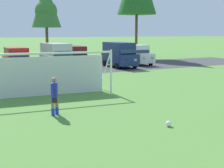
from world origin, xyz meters
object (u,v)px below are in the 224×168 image
at_px(parked_car_slot_center_left, 17,59).
at_px(parked_car_slot_right, 119,54).
at_px(soccer_goal, 44,73).
at_px(parked_car_slot_center, 56,56).
at_px(parked_car_slot_center_right, 74,56).
at_px(player_striker_near, 55,96).
at_px(parked_car_slot_far_right, 136,54).
at_px(soccer_ball, 169,124).

bearing_deg(parked_car_slot_center_left, parked_car_slot_right, -8.86).
distance_m(soccer_goal, parked_car_slot_right, 15.22).
distance_m(parked_car_slot_center, parked_car_slot_center_right, 2.74).
height_order(player_striker_near, parked_car_slot_right, parked_car_slot_right).
bearing_deg(parked_car_slot_center_right, parked_car_slot_center_left, -176.57).
bearing_deg(parked_car_slot_center_right, player_striker_near, -113.54).
xyz_separation_m(parked_car_slot_center_right, parked_car_slot_far_right, (7.07, -0.44, 0.00)).
relative_size(player_striker_near, parked_car_slot_far_right, 0.36).
height_order(soccer_goal, player_striker_near, soccer_goal).
xyz_separation_m(soccer_ball, soccer_goal, (-2.58, 7.73, 1.18)).
distance_m(player_striker_near, parked_car_slot_center_left, 16.52).
relative_size(soccer_goal, parked_car_slot_center_left, 1.64).
distance_m(soccer_ball, parked_car_slot_center, 19.10).
xyz_separation_m(parked_car_slot_center, parked_car_slot_right, (6.47, -0.46, 0.00)).
relative_size(parked_car_slot_center_left, parked_car_slot_center_right, 1.00).
distance_m(parked_car_slot_center_left, parked_car_slot_far_right, 12.81).
distance_m(soccer_goal, parked_car_slot_center_left, 12.36).
bearing_deg(parked_car_slot_center, soccer_goal, -110.72).
bearing_deg(parked_car_slot_center_right, soccer_ball, -101.12).
bearing_deg(parked_car_slot_far_right, soccer_ball, -119.04).
distance_m(parked_car_slot_center_left, parked_car_slot_center_right, 5.74).
distance_m(player_striker_near, parked_car_slot_right, 18.80).
bearing_deg(parked_car_slot_center_left, soccer_ball, -85.10).
bearing_deg(player_striker_near, parked_car_slot_center_left, 84.50).
bearing_deg(parked_car_slot_right, parked_car_slot_center_left, 171.14).
bearing_deg(parked_car_slot_center, parked_car_slot_center_right, 31.35).
height_order(soccer_goal, parked_car_slot_center_right, soccer_goal).
bearing_deg(parked_car_slot_right, soccer_ball, -113.73).
bearing_deg(parked_car_slot_right, soccer_goal, -134.81).
xyz_separation_m(player_striker_near, parked_car_slot_right, (11.45, 14.91, 0.52)).
height_order(soccer_goal, parked_car_slot_center_left, soccer_goal).
height_order(parked_car_slot_center, parked_car_slot_far_right, parked_car_slot_center).
relative_size(player_striker_near, parked_car_slot_center_left, 0.35).
relative_size(parked_car_slot_center_right, parked_car_slot_right, 0.95).
xyz_separation_m(parked_car_slot_center_left, parked_car_slot_center, (3.40, -1.08, 0.23)).
xyz_separation_m(soccer_ball, parked_car_slot_center_right, (4.01, 20.41, 1.00)).
bearing_deg(soccer_ball, parked_car_slot_far_right, 60.96).
distance_m(player_striker_near, parked_car_slot_far_right, 21.78).
distance_m(parked_car_slot_center, parked_car_slot_far_right, 9.46).
bearing_deg(parked_car_slot_right, parked_car_slot_center_right, 155.52).
xyz_separation_m(soccer_goal, parked_car_slot_far_right, (13.67, 12.23, -0.18)).
xyz_separation_m(soccer_ball, parked_car_slot_far_right, (11.09, 19.97, 1.00)).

